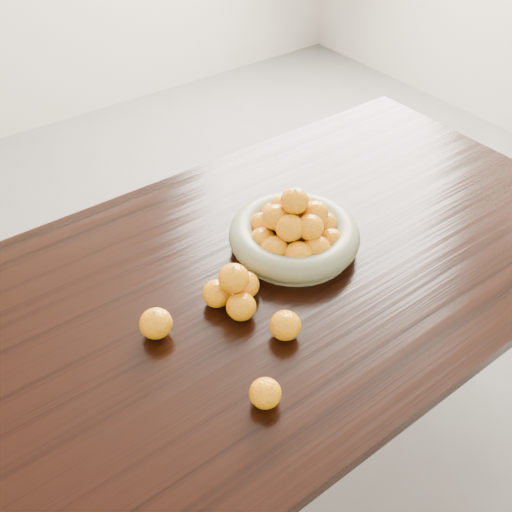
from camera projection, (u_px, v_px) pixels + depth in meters
ground at (248, 445)px, 1.87m from camera, size 5.00×5.00×0.00m
dining_table at (246, 305)px, 1.44m from camera, size 2.00×1.00×0.75m
fruit_bowl at (294, 232)px, 1.44m from camera, size 0.33×0.33×0.17m
orange_pyramid at (234, 290)px, 1.29m from camera, size 0.14×0.13×0.12m
loose_orange_0 at (156, 323)px, 1.23m from camera, size 0.07×0.07×0.07m
loose_orange_1 at (265, 393)px, 1.10m from camera, size 0.06×0.06×0.06m
loose_orange_2 at (285, 325)px, 1.23m from camera, size 0.07×0.07×0.06m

